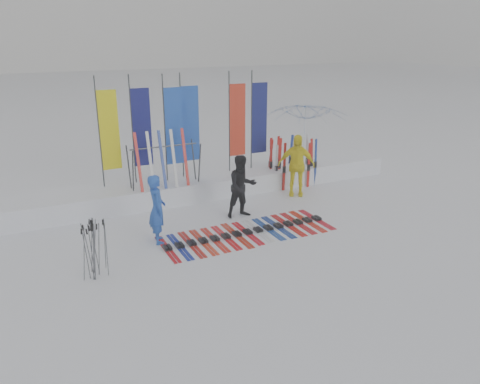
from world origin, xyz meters
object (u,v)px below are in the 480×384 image
person_blue (157,209)px  person_yellow (296,165)px  person_black (242,186)px  ski_row (248,232)px  ski_rack (164,160)px  tent_canopy (306,140)px

person_blue → person_yellow: size_ratio=0.88×
person_black → ski_row: 1.48m
person_blue → ski_row: (2.20, -0.53, -0.83)m
person_yellow → ski_row: person_yellow is taller
ski_row → ski_rack: (-1.20, 3.03, 1.35)m
ski_rack → ski_row: bearing=-68.4°
person_black → ski_row: bearing=-107.4°
tent_canopy → ski_row: 5.75m
tent_canopy → ski_rack: size_ratio=1.45×
person_yellow → person_black: bearing=-127.6°
person_blue → person_yellow: person_yellow is taller
person_black → person_blue: bearing=-164.6°
person_yellow → tent_canopy: bearing=80.2°
person_blue → person_black: person_black is taller
person_blue → tent_canopy: (6.39, 3.19, 0.47)m
person_blue → person_yellow: (4.96, 1.54, 0.12)m
person_blue → ski_rack: size_ratio=0.84×
person_blue → tent_canopy: size_ratio=0.58×
ski_rack → person_yellow: bearing=-13.7°
person_blue → person_black: (2.60, 0.62, 0.02)m
person_blue → person_yellow: bearing=-64.8°
person_yellow → tent_canopy: size_ratio=0.66×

